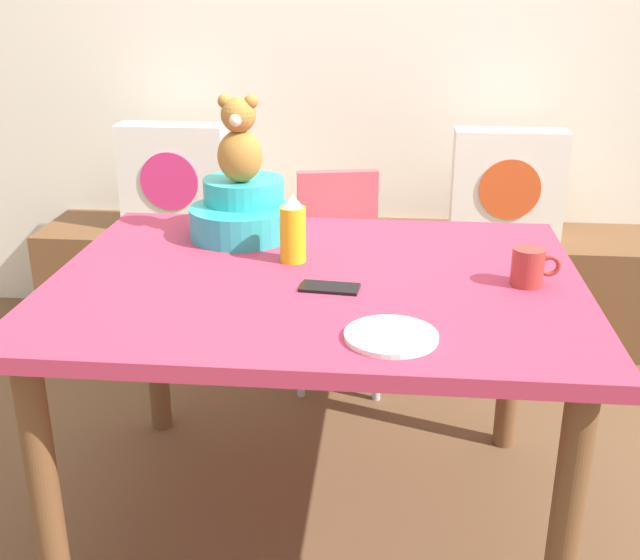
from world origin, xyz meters
name	(u,v)px	position (x,y,z in m)	size (l,w,h in m)	color
ground_plane	(317,514)	(0.00, 0.00, 0.00)	(8.00, 8.00, 0.00)	brown
back_wall	(353,18)	(0.00, 1.54, 1.30)	(4.40, 0.10, 2.60)	silver
window_bench	(346,282)	(0.00, 1.27, 0.23)	(2.60, 0.44, 0.46)	brown
pillow_floral_left	(174,177)	(-0.72, 1.25, 0.68)	(0.44, 0.15, 0.44)	white
pillow_floral_right	(507,185)	(0.65, 1.25, 0.68)	(0.44, 0.15, 0.44)	white
book_stack	(312,224)	(-0.15, 1.27, 0.49)	(0.20, 0.14, 0.05)	#B8B890
dining_table	(316,309)	(0.00, 0.00, 0.65)	(1.35, 1.04, 0.74)	#B73351
highchair	(342,251)	(0.01, 0.83, 0.52)	(0.39, 0.50, 0.79)	#D84C59
infant_seat_teal	(242,211)	(-0.25, 0.32, 0.81)	(0.30, 0.33, 0.16)	#29ACAF
teddy_bear	(239,141)	(-0.25, 0.32, 1.02)	(0.13, 0.12, 0.25)	#A67731
ketchup_bottle	(293,230)	(-0.07, 0.11, 0.83)	(0.07, 0.07, 0.18)	gold
coffee_mug	(529,267)	(0.53, -0.01, 0.79)	(0.12, 0.08, 0.09)	#9E332D
dinner_plate_near	(391,336)	(0.19, -0.36, 0.75)	(0.20, 0.20, 0.01)	white
cell_phone	(330,288)	(0.04, -0.09, 0.74)	(0.07, 0.14, 0.01)	black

